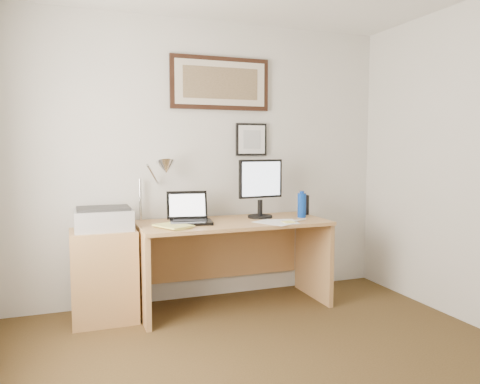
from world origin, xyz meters
name	(u,v)px	position (x,y,z in m)	size (l,w,h in m)	color
wall_back	(204,161)	(0.00, 2.00, 1.25)	(3.50, 0.02, 2.50)	silver
side_cabinet	(104,275)	(-0.92, 1.68, 0.36)	(0.50, 0.40, 0.73)	#AD7C48
water_bottle	(302,205)	(0.80, 1.62, 0.86)	(0.08, 0.08, 0.22)	#0C39A3
bottle_cap	(302,192)	(0.80, 1.62, 0.98)	(0.04, 0.04, 0.02)	#0C39A3
speaker	(303,205)	(0.90, 1.77, 0.84)	(0.08, 0.07, 0.18)	black
paper_sheet_a	(274,222)	(0.45, 1.43, 0.75)	(0.23, 0.32, 0.00)	white
paper_sheet_b	(285,222)	(0.55, 1.44, 0.75)	(0.19, 0.27, 0.00)	white
sticky_pad	(288,222)	(0.55, 1.38, 0.76)	(0.09, 0.09, 0.01)	#FFF778
marker_pen	(300,220)	(0.68, 1.43, 0.76)	(0.02, 0.02, 0.14)	white
book	(163,228)	(-0.49, 1.44, 0.76)	(0.21, 0.28, 0.02)	#E4E36B
desk	(230,246)	(0.15, 1.72, 0.51)	(1.60, 0.70, 0.75)	#AD7C48
laptop	(190,216)	(-0.22, 1.66, 0.81)	(0.37, 0.34, 0.26)	black
lcd_monitor	(261,185)	(0.44, 1.73, 1.04)	(0.42, 0.22, 0.52)	black
printer	(104,219)	(-0.91, 1.69, 0.82)	(0.44, 0.34, 0.18)	#ACACAF
desk_lamp	(163,170)	(-0.41, 1.81, 1.19)	(0.29, 0.27, 0.53)	silver
picture_large	(220,83)	(0.15, 1.97, 1.95)	(0.92, 0.04, 0.47)	black
picture_small	(251,140)	(0.45, 1.97, 1.45)	(0.30, 0.03, 0.30)	black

